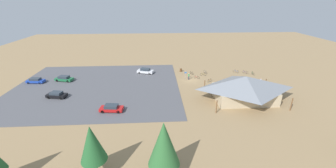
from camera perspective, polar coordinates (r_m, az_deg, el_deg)
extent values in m
plane|color=#9E7F56|center=(56.62, 6.21, 1.08)|extent=(160.00, 160.00, 0.00)
cube|color=#56565B|center=(54.96, -18.67, -0.67)|extent=(40.18, 33.93, 0.05)
cube|color=#C6B28E|center=(47.89, 19.86, -2.57)|extent=(12.13, 7.74, 2.66)
pyramid|color=gray|center=(46.89, 20.28, 0.40)|extent=(15.17, 10.78, 2.70)
cylinder|color=brown|center=(55.31, 24.90, -0.01)|extent=(0.20, 0.20, 2.66)
cylinder|color=brown|center=(50.10, 9.89, -0.40)|extent=(0.20, 0.20, 2.66)
cylinder|color=brown|center=(47.32, 30.46, -4.78)|extent=(0.20, 0.20, 2.66)
cylinder|color=brown|center=(41.11, 13.03, -5.98)|extent=(0.20, 0.20, 2.66)
cylinder|color=brown|center=(62.78, 3.51, 3.78)|extent=(0.60, 0.60, 0.90)
cylinder|color=#99999E|center=(56.65, 4.76, 2.34)|extent=(0.08, 0.08, 2.20)
cube|color=#1959B2|center=(56.38, 4.79, 3.10)|extent=(0.56, 0.04, 0.40)
cone|color=#2D6633|center=(25.25, -1.14, -15.92)|extent=(3.85, 3.85, 5.79)
cylinder|color=brown|center=(29.28, -18.99, -20.43)|extent=(0.40, 0.40, 2.28)
cone|color=#235B2D|center=(27.08, -19.95, -14.90)|extent=(3.17, 3.17, 4.77)
torus|color=black|center=(60.19, 10.01, 2.56)|extent=(0.73, 0.21, 0.74)
torus|color=black|center=(60.20, 9.00, 2.62)|extent=(0.73, 0.21, 0.74)
cylinder|color=yellow|center=(60.15, 9.51, 2.70)|extent=(0.96, 0.27, 0.04)
cylinder|color=yellow|center=(60.12, 9.70, 2.79)|extent=(0.04, 0.04, 0.46)
cube|color=black|center=(60.04, 9.71, 2.99)|extent=(0.21, 0.13, 0.05)
cylinder|color=yellow|center=(60.12, 9.11, 2.83)|extent=(0.04, 0.04, 0.48)
cylinder|color=black|center=(60.04, 9.13, 3.04)|extent=(0.14, 0.47, 0.03)
torus|color=black|center=(57.58, 8.23, 1.73)|extent=(0.62, 0.43, 0.72)
torus|color=black|center=(57.93, 7.31, 1.91)|extent=(0.62, 0.43, 0.72)
cylinder|color=red|center=(57.71, 7.77, 1.93)|extent=(0.79, 0.54, 0.04)
cylinder|color=red|center=(57.62, 7.94, 1.96)|extent=(0.04, 0.04, 0.37)
cube|color=black|center=(57.56, 7.95, 2.13)|extent=(0.21, 0.18, 0.05)
cylinder|color=red|center=(57.81, 7.41, 2.10)|extent=(0.04, 0.04, 0.45)
cylinder|color=black|center=(57.74, 7.42, 2.31)|extent=(0.29, 0.42, 0.03)
torus|color=black|center=(60.44, 6.69, 2.80)|extent=(0.33, 0.62, 0.67)
torus|color=black|center=(61.23, 6.12, 3.09)|extent=(0.33, 0.62, 0.67)
cylinder|color=black|center=(60.80, 6.41, 3.04)|extent=(0.45, 0.87, 0.04)
cylinder|color=black|center=(60.63, 6.51, 3.07)|extent=(0.04, 0.04, 0.40)
cube|color=black|center=(60.56, 6.52, 3.25)|extent=(0.16, 0.21, 0.05)
cylinder|color=black|center=(61.08, 6.19, 3.24)|extent=(0.04, 0.04, 0.42)
cylinder|color=black|center=(61.01, 6.19, 3.43)|extent=(0.44, 0.24, 0.03)
torus|color=black|center=(54.30, 13.46, 0.01)|extent=(0.68, 0.06, 0.68)
torus|color=black|center=(54.60, 14.57, 0.02)|extent=(0.68, 0.06, 0.68)
cylinder|color=#197A7F|center=(54.40, 14.03, 0.12)|extent=(1.01, 0.07, 0.04)
cylinder|color=#197A7F|center=(54.32, 13.84, 0.22)|extent=(0.04, 0.04, 0.42)
cube|color=black|center=(54.24, 13.86, 0.42)|extent=(0.20, 0.09, 0.05)
cylinder|color=#197A7F|center=(54.47, 14.49, 0.26)|extent=(0.04, 0.04, 0.49)
cylinder|color=black|center=(54.38, 14.51, 0.50)|extent=(0.05, 0.48, 0.03)
torus|color=black|center=(65.05, 17.50, 3.36)|extent=(0.57, 0.55, 0.75)
torus|color=black|center=(64.68, 18.34, 3.15)|extent=(0.57, 0.55, 0.75)
cylinder|color=#2347B7|center=(64.83, 17.93, 3.36)|extent=(0.71, 0.69, 0.04)
cylinder|color=#2347B7|center=(64.87, 17.79, 3.45)|extent=(0.04, 0.04, 0.39)
cube|color=black|center=(64.81, 17.81, 3.61)|extent=(0.20, 0.20, 0.05)
cylinder|color=#2347B7|center=(64.64, 18.28, 3.38)|extent=(0.04, 0.04, 0.51)
cylinder|color=black|center=(64.56, 18.31, 3.60)|extent=(0.36, 0.37, 0.03)
torus|color=black|center=(62.52, 9.85, 3.30)|extent=(0.26, 0.67, 0.69)
torus|color=black|center=(61.76, 10.30, 3.03)|extent=(0.26, 0.67, 0.69)
cylinder|color=#B7B7BC|center=(62.10, 10.08, 3.26)|extent=(0.31, 0.84, 0.04)
cylinder|color=#B7B7BC|center=(62.21, 10.01, 3.38)|extent=(0.04, 0.04, 0.39)
cube|color=black|center=(62.15, 10.02, 3.55)|extent=(0.14, 0.22, 0.05)
cylinder|color=#B7B7BC|center=(61.76, 10.27, 3.26)|extent=(0.04, 0.04, 0.48)
cylinder|color=black|center=(61.68, 10.29, 3.48)|extent=(0.47, 0.18, 0.03)
torus|color=black|center=(52.94, 11.59, -0.42)|extent=(0.15, 0.67, 0.67)
torus|color=black|center=(52.05, 12.07, -0.87)|extent=(0.15, 0.67, 0.67)
cylinder|color=silver|center=(52.45, 11.84, -0.53)|extent=(0.20, 0.98, 0.04)
cylinder|color=silver|center=(52.58, 11.76, -0.37)|extent=(0.04, 0.04, 0.39)
cube|color=black|center=(52.51, 11.77, -0.17)|extent=(0.11, 0.21, 0.05)
cylinder|color=silver|center=(52.06, 12.04, -0.60)|extent=(0.04, 0.04, 0.44)
cylinder|color=black|center=(51.97, 12.06, -0.38)|extent=(0.48, 0.11, 0.03)
torus|color=black|center=(64.37, 22.15, 2.52)|extent=(0.06, 0.75, 0.75)
torus|color=black|center=(65.24, 21.81, 2.82)|extent=(0.06, 0.75, 0.75)
cylinder|color=#1E7F38|center=(64.77, 21.99, 2.78)|extent=(0.06, 0.93, 0.04)
cylinder|color=#1E7F38|center=(64.58, 22.07, 2.81)|extent=(0.04, 0.04, 0.45)
cube|color=black|center=(64.51, 22.10, 3.00)|extent=(0.09, 0.20, 0.05)
cylinder|color=#1E7F38|center=(65.08, 21.88, 2.99)|extent=(0.04, 0.04, 0.47)
cylinder|color=black|center=(65.01, 21.90, 3.18)|extent=(0.48, 0.05, 0.03)
torus|color=black|center=(64.97, 20.61, 2.91)|extent=(0.56, 0.52, 0.72)
torus|color=black|center=(65.30, 19.71, 3.13)|extent=(0.56, 0.52, 0.72)
cylinder|color=#722D9E|center=(65.10, 20.17, 3.12)|extent=(0.77, 0.71, 0.04)
cylinder|color=#722D9E|center=(65.02, 20.34, 3.14)|extent=(0.04, 0.04, 0.38)
cube|color=black|center=(64.96, 20.37, 3.30)|extent=(0.20, 0.19, 0.05)
cylinder|color=#722D9E|center=(65.19, 19.83, 3.31)|extent=(0.04, 0.04, 0.48)
cylinder|color=black|center=(65.12, 19.86, 3.51)|extent=(0.35, 0.37, 0.03)
torus|color=black|center=(56.34, 11.65, 1.03)|extent=(0.66, 0.42, 0.75)
torus|color=black|center=(55.62, 10.89, 0.81)|extent=(0.66, 0.42, 0.75)
cylinder|color=orange|center=(55.93, 11.28, 1.04)|extent=(0.85, 0.54, 0.04)
cylinder|color=orange|center=(56.04, 11.42, 1.16)|extent=(0.04, 0.04, 0.41)
cube|color=black|center=(55.96, 11.44, 1.35)|extent=(0.21, 0.17, 0.05)
cylinder|color=orange|center=(55.61, 10.98, 1.05)|extent=(0.04, 0.04, 0.45)
cylinder|color=black|center=(55.53, 11.00, 1.27)|extent=(0.28, 0.43, 0.03)
cube|color=#1E6B3D|center=(61.75, -26.31, 1.20)|extent=(4.86, 2.85, 0.59)
cube|color=#2D3842|center=(61.56, -26.41, 1.71)|extent=(2.86, 2.15, 0.59)
cylinder|color=black|center=(62.17, -27.85, 0.86)|extent=(0.67, 0.37, 0.64)
cylinder|color=black|center=(63.31, -27.01, 1.37)|extent=(0.67, 0.37, 0.64)
cylinder|color=black|center=(60.32, -25.52, 0.67)|extent=(0.67, 0.37, 0.64)
cylinder|color=black|center=(61.49, -24.70, 1.21)|extent=(0.67, 0.37, 0.64)
cube|color=white|center=(61.40, -6.17, 3.41)|extent=(4.91, 3.08, 0.69)
cube|color=#2D3842|center=(61.19, -6.20, 3.97)|extent=(2.92, 2.29, 0.58)
cylinder|color=black|center=(61.28, -7.78, 3.05)|extent=(0.68, 0.39, 0.64)
cylinder|color=black|center=(62.71, -7.27, 3.54)|extent=(0.68, 0.39, 0.64)
cylinder|color=black|center=(60.27, -5.02, 2.85)|extent=(0.68, 0.39, 0.64)
cylinder|color=black|center=(61.72, -4.55, 3.34)|extent=(0.68, 0.39, 0.64)
cube|color=red|center=(42.33, -15.06, -6.50)|extent=(4.56, 2.28, 0.57)
cube|color=#2D3842|center=(42.08, -15.14, -5.84)|extent=(2.61, 1.88, 0.54)
cylinder|color=black|center=(42.19, -17.31, -7.17)|extent=(0.66, 0.28, 0.64)
cylinder|color=black|center=(43.56, -16.64, -6.10)|extent=(0.66, 0.28, 0.64)
cylinder|color=black|center=(41.32, -13.35, -7.37)|extent=(0.66, 0.28, 0.64)
cylinder|color=black|center=(42.72, -12.80, -6.27)|extent=(0.66, 0.28, 0.64)
cube|color=#1E42B2|center=(63.93, -32.22, 0.69)|extent=(4.47, 2.13, 0.58)
cube|color=#2D3842|center=(63.76, -32.32, 1.15)|extent=(2.55, 1.74, 0.51)
cylinder|color=black|center=(64.26, -33.62, 0.29)|extent=(0.66, 0.28, 0.64)
cylinder|color=black|center=(65.39, -32.91, 0.79)|extent=(0.66, 0.28, 0.64)
cylinder|color=black|center=(62.60, -31.43, 0.26)|extent=(0.66, 0.28, 0.64)
cylinder|color=black|center=(63.76, -30.74, 0.77)|extent=(0.66, 0.28, 0.64)
cube|color=black|center=(52.30, -27.93, -2.72)|extent=(4.49, 2.63, 0.62)
cube|color=#2D3842|center=(52.09, -28.04, -2.16)|extent=(2.63, 2.05, 0.49)
cylinder|color=black|center=(52.63, -29.65, -3.17)|extent=(0.67, 0.34, 0.64)
cylinder|color=black|center=(53.80, -28.66, -2.44)|extent=(0.67, 0.34, 0.64)
cylinder|color=black|center=(50.98, -27.07, -3.44)|extent=(0.67, 0.34, 0.64)
cylinder|color=black|center=(52.18, -26.11, -2.68)|extent=(0.67, 0.34, 0.64)
cube|color=#2D3347|center=(58.09, 23.71, 0.28)|extent=(0.33, 0.26, 0.92)
cylinder|color=silver|center=(57.83, 23.82, 0.97)|extent=(0.36, 0.36, 0.58)
sphere|color=tan|center=(57.70, 23.89, 1.35)|extent=(0.24, 0.24, 0.24)
cube|color=#2D3347|center=(56.77, 5.62, 1.67)|extent=(0.25, 0.33, 0.94)
cylinder|color=green|center=(56.51, 5.65, 2.41)|extent=(0.36, 0.36, 0.61)
sphere|color=tan|center=(56.36, 5.67, 2.81)|extent=(0.24, 0.24, 0.24)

